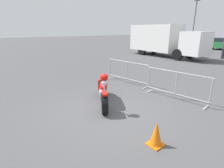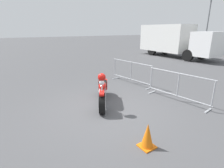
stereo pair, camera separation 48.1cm
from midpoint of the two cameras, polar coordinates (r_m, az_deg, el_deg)
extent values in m
plane|color=#4C4C4F|center=(5.88, -2.42, -8.32)|extent=(120.00, 120.00, 0.00)
cylinder|color=black|center=(5.50, -4.94, -6.48)|extent=(0.66, 0.51, 0.66)
cylinder|color=black|center=(6.99, -5.27, -1.18)|extent=(0.66, 0.51, 0.66)
cube|color=silver|center=(6.20, -5.15, -2.62)|extent=(0.87, 0.67, 0.29)
ellipsoid|color=red|center=(5.93, -5.18, -0.61)|extent=(0.63, 0.53, 0.27)
cube|color=black|center=(6.30, -5.24, 0.07)|extent=(0.61, 0.53, 0.12)
cube|color=red|center=(6.68, -5.27, -0.22)|extent=(0.49, 0.48, 0.33)
cube|color=red|center=(5.37, -5.03, -3.05)|extent=(0.43, 0.34, 0.06)
cylinder|color=silver|center=(5.42, -5.10, -1.29)|extent=(0.06, 0.06, 0.46)
sphere|color=silver|center=(5.31, -5.14, 0.37)|extent=(0.17, 0.17, 0.17)
sphere|color=red|center=(5.32, -5.20, 2.13)|extent=(0.25, 0.25, 0.25)
cylinder|color=#9EA0A5|center=(8.48, 3.46, 7.21)|extent=(2.49, 0.32, 0.04)
cylinder|color=#9EA0A5|center=(8.67, 3.36, 1.68)|extent=(2.49, 0.32, 0.04)
cylinder|color=#9EA0A5|center=(9.40, -2.05, 5.60)|extent=(0.05, 0.05, 0.85)
cylinder|color=#9EA0A5|center=(8.57, 3.41, 4.41)|extent=(0.05, 0.05, 0.85)
cylinder|color=#9EA0A5|center=(7.84, 9.94, 2.94)|extent=(0.05, 0.05, 0.85)
cube|color=#9EA0A5|center=(9.49, -1.72, 1.93)|extent=(0.11, 0.44, 0.03)
cube|color=#9EA0A5|center=(8.05, 9.31, -1.18)|extent=(0.11, 0.44, 0.03)
cylinder|color=#9EA0A5|center=(6.75, 18.70, 3.65)|extent=(2.49, 0.32, 0.04)
cylinder|color=#9EA0A5|center=(6.99, 18.03, -3.13)|extent=(2.49, 0.32, 0.04)
cylinder|color=#9EA0A5|center=(7.45, 10.20, 2.17)|extent=(0.05, 0.05, 0.85)
cylinder|color=#9EA0A5|center=(6.86, 18.36, 0.20)|extent=(0.05, 0.05, 0.85)
cylinder|color=#9EA0A5|center=(6.44, 27.82, -2.08)|extent=(0.05, 0.05, 0.85)
cube|color=#9EA0A5|center=(7.59, 10.38, -2.38)|extent=(0.11, 0.44, 0.03)
cube|color=#9EA0A5|center=(6.66, 26.52, -6.90)|extent=(0.11, 0.44, 0.03)
cube|color=silver|center=(18.73, 13.27, 14.48)|extent=(5.07, 2.46, 2.50)
cube|color=silver|center=(16.26, 24.90, 11.92)|extent=(1.87, 2.24, 1.90)
cylinder|color=black|center=(17.65, 23.45, 9.29)|extent=(0.97, 0.31, 0.96)
cylinder|color=black|center=(16.02, 19.83, 9.00)|extent=(0.97, 0.31, 0.96)
cylinder|color=black|center=(20.11, 13.01, 11.09)|extent=(0.97, 0.31, 0.96)
cylinder|color=black|center=(18.71, 9.03, 10.87)|extent=(0.97, 0.31, 0.96)
cube|color=black|center=(31.10, 21.25, 12.73)|extent=(1.82, 4.34, 0.70)
cube|color=#1E232B|center=(30.94, 21.22, 13.84)|extent=(1.65, 2.23, 0.50)
cylinder|color=black|center=(32.68, 21.41, 12.37)|extent=(0.23, 0.65, 0.64)
cylinder|color=black|center=(31.92, 23.69, 12.02)|extent=(0.23, 0.65, 0.64)
cylinder|color=black|center=(30.37, 18.57, 12.36)|extent=(0.23, 0.65, 0.64)
cylinder|color=black|center=(29.56, 20.95, 12.00)|extent=(0.23, 0.65, 0.64)
cube|color=#B7BABF|center=(29.85, 26.82, 11.84)|extent=(1.72, 4.11, 0.66)
cube|color=#1E232B|center=(29.69, 26.84, 12.93)|extent=(1.56, 2.11, 0.47)
cylinder|color=black|center=(31.35, 26.70, 11.53)|extent=(0.22, 0.61, 0.61)
cylinder|color=black|center=(30.75, 29.04, 11.12)|extent=(0.22, 0.61, 0.61)
cylinder|color=black|center=(29.04, 24.32, 11.51)|extent=(0.22, 0.61, 0.61)
cylinder|color=black|center=(28.40, 26.80, 11.09)|extent=(0.22, 0.61, 0.61)
cube|color=#236B38|center=(28.17, 32.24, 10.89)|extent=(1.82, 4.35, 0.70)
cube|color=#1E232B|center=(27.99, 32.32, 12.10)|extent=(1.65, 2.24, 0.50)
cylinder|color=black|center=(29.75, 31.81, 10.60)|extent=(0.23, 0.65, 0.64)
cylinder|color=black|center=(27.20, 29.59, 10.53)|extent=(0.23, 0.65, 0.64)
cylinder|color=#262838|center=(18.73, 31.88, 8.33)|extent=(0.26, 0.26, 0.85)
cube|color=orange|center=(4.33, 10.73, -18.83)|extent=(0.34, 0.34, 0.03)
cone|color=orange|center=(4.16, 10.97, -15.55)|extent=(0.28, 0.28, 0.56)
cylinder|color=#595B60|center=(22.68, 24.49, 16.46)|extent=(0.12, 0.12, 5.50)
cube|color=#595B60|center=(22.88, 25.46, 23.56)|extent=(0.36, 0.70, 0.16)
camera|label=1|loc=(0.24, -92.17, -0.68)|focal=28.00mm
camera|label=2|loc=(0.24, 87.83, 0.68)|focal=28.00mm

